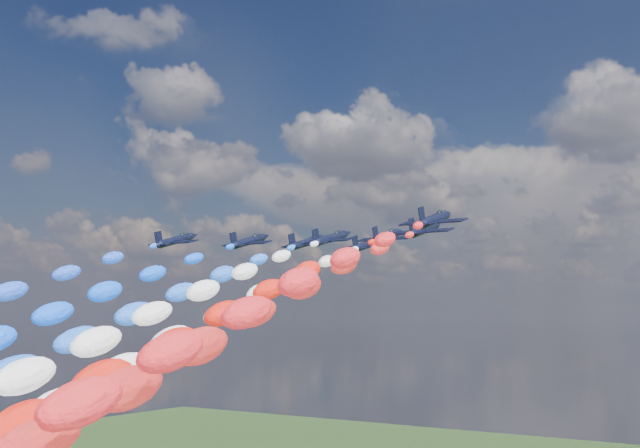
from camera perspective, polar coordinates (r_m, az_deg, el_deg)
The scene contains 11 objects.
jet_0 at distance 142.86m, azimuth -10.39°, elevation -1.17°, with size 9.31×12.49×2.75m, color black, non-canonical shape.
jet_1 at distance 142.63m, azimuth -5.16°, elevation -1.25°, with size 9.31×12.49×2.75m, color black, non-canonical shape.
jet_2 at distance 144.14m, azimuth -0.92°, elevation -1.33°, with size 9.31×12.49×2.75m, color black, non-canonical shape.
jet_3 at distance 136.73m, azimuth 0.79°, elevation -1.04°, with size 9.31×12.49×2.75m, color black, non-canonical shape.
jet_4 at distance 148.34m, azimuth 3.51°, elevation -1.47°, with size 9.31×12.49×2.75m, color black, non-canonical shape.
trail_4 at distance 97.39m, azimuth -16.34°, elevation -12.49°, with size 5.63×125.62×50.47m, color white, non-canonical shape.
jet_5 at distance 134.01m, azimuth 4.85°, elevation -0.90°, with size 9.31×12.49×2.75m, color black, non-canonical shape.
trail_5 at distance 82.85m, azimuth -17.70°, elevation -13.52°, with size 5.63×125.62×50.47m, color red, non-canonical shape.
jet_6 at distance 123.27m, azimuth 7.54°, elevation -0.36°, with size 9.31×12.49×2.75m, color black, non-canonical shape.
trail_6 at distance 70.66m, azimuth -16.71°, elevation -14.79°, with size 5.63×125.62×50.47m, color red, non-canonical shape.
jet_7 at distance 111.19m, azimuth 8.25°, elevation 0.34°, with size 9.31×12.49×2.75m, color black, non-canonical shape.
Camera 1 is at (72.55, -106.10, 75.69)m, focal length 44.41 mm.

